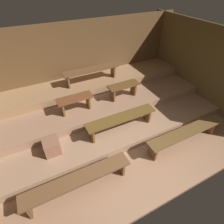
# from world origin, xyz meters

# --- Properties ---
(ground) EXTENTS (7.09, 4.83, 0.08)m
(ground) POSITION_xyz_m (0.00, 2.01, -0.04)
(ground) COLOR #A47656
(wall_back) EXTENTS (7.09, 0.06, 2.32)m
(wall_back) POSITION_xyz_m (0.00, 4.06, 1.16)
(wall_back) COLOR brown
(wall_back) RESTS_ON ground
(wall_right) EXTENTS (0.06, 4.83, 2.32)m
(wall_right) POSITION_xyz_m (3.17, 2.01, 1.16)
(wall_right) COLOR brown
(wall_right) RESTS_ON ground
(platform_lower) EXTENTS (6.29, 3.06, 0.22)m
(platform_lower) POSITION_xyz_m (0.00, 2.49, 0.11)
(platform_lower) COLOR #A57D5E
(platform_lower) RESTS_ON ground
(platform_middle) EXTENTS (6.29, 2.13, 0.22)m
(platform_middle) POSITION_xyz_m (0.00, 2.96, 0.33)
(platform_middle) COLOR #A3785B
(platform_middle) RESTS_ON platform_lower
(platform_upper) EXTENTS (6.29, 1.06, 0.22)m
(platform_upper) POSITION_xyz_m (0.00, 3.49, 0.55)
(platform_upper) COLOR #A67A53
(platform_upper) RESTS_ON platform_middle
(bench_floor_left) EXTENTS (2.10, 0.32, 0.42)m
(bench_floor_left) POSITION_xyz_m (-1.35, 0.57, 0.35)
(bench_floor_left) COLOR brown
(bench_floor_left) RESTS_ON ground
(bench_floor_right) EXTENTS (2.10, 0.32, 0.42)m
(bench_floor_right) POSITION_xyz_m (1.35, 0.57, 0.35)
(bench_floor_right) COLOR brown
(bench_floor_right) RESTS_ON ground
(bench_lower_center) EXTENTS (1.82, 0.32, 0.42)m
(bench_lower_center) POSITION_xyz_m (0.11, 1.51, 0.56)
(bench_lower_center) COLOR brown
(bench_lower_center) RESTS_ON platform_lower
(bench_middle_left) EXTENTS (0.93, 0.32, 0.42)m
(bench_middle_left) POSITION_xyz_m (-0.73, 2.50, 0.76)
(bench_middle_left) COLOR brown
(bench_middle_left) RESTS_ON platform_middle
(bench_middle_right) EXTENTS (0.93, 0.32, 0.42)m
(bench_middle_right) POSITION_xyz_m (0.73, 2.50, 0.76)
(bench_middle_right) COLOR brown
(bench_middle_right) RESTS_ON platform_middle
(bench_upper_center) EXTENTS (1.74, 0.32, 0.42)m
(bench_upper_center) POSITION_xyz_m (0.11, 3.43, 1.00)
(bench_upper_center) COLOR brown
(bench_upper_center) RESTS_ON platform_upper
(wooden_crate_lower) EXTENTS (0.34, 0.34, 0.34)m
(wooden_crate_lower) POSITION_xyz_m (-1.61, 1.57, 0.39)
(wooden_crate_lower) COLOR #925F46
(wooden_crate_lower) RESTS_ON platform_lower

